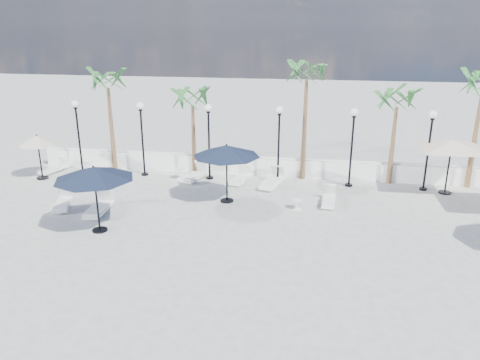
% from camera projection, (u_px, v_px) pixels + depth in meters
% --- Properties ---
extents(ground, '(100.00, 100.00, 0.00)m').
position_uv_depth(ground, '(263.00, 238.00, 17.46)').
color(ground, gray).
rests_on(ground, ground).
extents(balustrade, '(26.00, 0.30, 1.01)m').
position_uv_depth(balustrade, '(279.00, 167.00, 24.31)').
color(balustrade, white).
rests_on(balustrade, ground).
extents(lamppost_0, '(0.36, 0.36, 3.84)m').
position_uv_depth(lamppost_0, '(78.00, 126.00, 24.33)').
color(lamppost_0, black).
rests_on(lamppost_0, ground).
extents(lamppost_1, '(0.36, 0.36, 3.84)m').
position_uv_depth(lamppost_1, '(142.00, 129.00, 23.79)').
color(lamppost_1, black).
rests_on(lamppost_1, ground).
extents(lamppost_2, '(0.36, 0.36, 3.84)m').
position_uv_depth(lamppost_2, '(209.00, 131.00, 23.26)').
color(lamppost_2, black).
rests_on(lamppost_2, ground).
extents(lamppost_3, '(0.36, 0.36, 3.84)m').
position_uv_depth(lamppost_3, '(279.00, 134.00, 22.72)').
color(lamppost_3, black).
rests_on(lamppost_3, ground).
extents(lamppost_4, '(0.36, 0.36, 3.84)m').
position_uv_depth(lamppost_4, '(353.00, 136.00, 22.18)').
color(lamppost_4, black).
rests_on(lamppost_4, ground).
extents(lamppost_5, '(0.36, 0.36, 3.84)m').
position_uv_depth(lamppost_5, '(430.00, 139.00, 21.65)').
color(lamppost_5, black).
rests_on(lamppost_5, ground).
extents(palm_0, '(2.60, 2.60, 5.50)m').
position_uv_depth(palm_0, '(108.00, 85.00, 24.18)').
color(palm_0, brown).
rests_on(palm_0, ground).
extents(palm_1, '(2.60, 2.60, 4.70)m').
position_uv_depth(palm_1, '(193.00, 103.00, 23.75)').
color(palm_1, brown).
rests_on(palm_1, ground).
extents(palm_2, '(2.60, 2.60, 6.10)m').
position_uv_depth(palm_2, '(307.00, 77.00, 22.43)').
color(palm_2, brown).
rests_on(palm_2, ground).
extents(palm_3, '(2.60, 2.60, 4.90)m').
position_uv_depth(palm_3, '(397.00, 104.00, 22.15)').
color(palm_3, brown).
rests_on(palm_3, ground).
extents(lounger_0, '(1.03, 1.86, 0.66)m').
position_uv_depth(lounger_0, '(54.00, 168.00, 25.03)').
color(lounger_0, white).
rests_on(lounger_0, ground).
extents(lounger_1, '(0.77, 2.04, 0.75)m').
position_uv_depth(lounger_1, '(99.00, 207.00, 19.70)').
color(lounger_1, white).
rests_on(lounger_1, ground).
extents(lounger_2, '(1.19, 1.93, 0.69)m').
position_uv_depth(lounger_2, '(63.00, 202.00, 20.27)').
color(lounger_2, white).
rests_on(lounger_2, ground).
extents(lounger_3, '(0.95, 1.92, 0.69)m').
position_uv_depth(lounger_3, '(241.00, 178.00, 23.47)').
color(lounger_3, white).
rests_on(lounger_3, ground).
extents(lounger_4, '(1.07, 2.04, 0.73)m').
position_uv_depth(lounger_4, '(195.00, 175.00, 23.83)').
color(lounger_4, white).
rests_on(lounger_4, ground).
extents(lounger_5, '(1.17, 2.22, 0.79)m').
position_uv_depth(lounger_5, '(272.00, 181.00, 22.91)').
color(lounger_5, white).
rests_on(lounger_5, ground).
extents(lounger_6, '(0.67, 1.79, 0.66)m').
position_uv_depth(lounger_6, '(329.00, 199.00, 20.67)').
color(lounger_6, white).
rests_on(lounger_6, ground).
extents(side_table_0, '(0.57, 0.57, 0.55)m').
position_uv_depth(side_table_0, '(180.00, 173.00, 23.90)').
color(side_table_0, white).
rests_on(side_table_0, ground).
extents(side_table_1, '(0.46, 0.46, 0.45)m').
position_uv_depth(side_table_1, '(298.00, 203.00, 20.07)').
color(side_table_1, white).
rests_on(side_table_1, ground).
extents(parasol_navy_left, '(3.00, 3.00, 2.65)m').
position_uv_depth(parasol_navy_left, '(94.00, 173.00, 17.34)').
color(parasol_navy_left, black).
rests_on(parasol_navy_left, ground).
extents(parasol_navy_mid, '(2.97, 2.97, 2.67)m').
position_uv_depth(parasol_navy_mid, '(227.00, 151.00, 20.28)').
color(parasol_navy_mid, black).
rests_on(parasol_navy_mid, ground).
extents(parasol_cream_sq_a, '(5.63, 5.63, 2.77)m').
position_uv_depth(parasol_cream_sq_a, '(452.00, 140.00, 21.20)').
color(parasol_cream_sq_a, black).
rests_on(parasol_cream_sq_a, ground).
extents(parasol_cream_small, '(1.89, 1.89, 2.32)m').
position_uv_depth(parasol_cream_small, '(37.00, 141.00, 23.43)').
color(parasol_cream_small, black).
rests_on(parasol_cream_small, ground).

